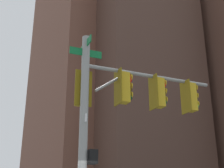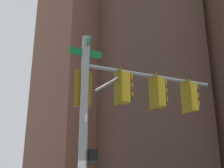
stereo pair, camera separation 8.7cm
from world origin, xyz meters
name	(u,v)px [view 1 (the left image)]	position (x,y,z in m)	size (l,w,h in m)	color
signal_pole_assembly	(121,106)	(-0.05, -1.06, 4.26)	(1.42, 5.15, 6.40)	gray
building_brick_nearside	(114,91)	(33.58, -21.54, 18.00)	(25.98, 15.34, 36.00)	#4C3328
building_brick_midblock	(95,57)	(34.36, -18.37, 23.72)	(17.10, 16.75, 47.43)	brown
building_glass_tower	(165,4)	(36.09, -36.17, 41.19)	(24.57, 32.91, 82.39)	#8CB2C6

